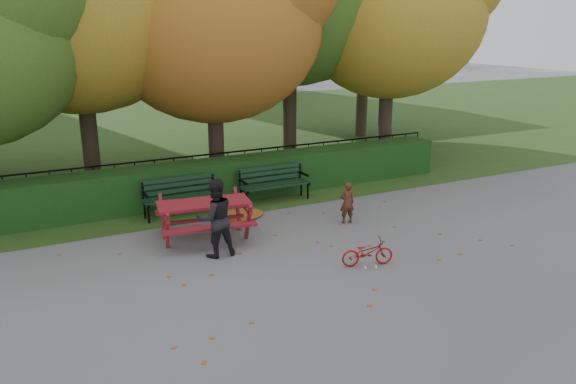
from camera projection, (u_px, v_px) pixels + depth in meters
name	position (u px, v px, depth m)	size (l,w,h in m)	color
ground	(304.00, 260.00, 10.71)	(90.00, 90.00, 0.00)	slate
grass_strip	(140.00, 136.00, 22.69)	(90.00, 90.00, 0.00)	#243D15
hedge	(221.00, 179.00, 14.42)	(13.00, 0.90, 1.00)	black
iron_fence	(211.00, 171.00, 15.09)	(14.00, 0.04, 1.02)	black
tree_c	(226.00, 5.00, 14.79)	(6.30, 6.00, 8.00)	black
bench_left	(181.00, 193.00, 13.17)	(1.80, 0.57, 0.88)	black
bench_right	(273.00, 181.00, 14.20)	(1.80, 0.57, 0.88)	black
picnic_table	(204.00, 210.00, 11.62)	(2.09, 1.78, 0.92)	maroon
leaf_pile	(236.00, 215.00, 13.12)	(1.33, 0.92, 0.09)	#652910
leaf_scatter	(297.00, 254.00, 10.97)	(9.00, 5.70, 0.01)	#652910
child	(347.00, 203.00, 12.61)	(0.35, 0.23, 0.96)	#462016
adult	(215.00, 218.00, 10.71)	(0.75, 0.58, 1.54)	black
bicycle	(367.00, 252.00, 10.42)	(0.34, 0.98, 0.52)	maroon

